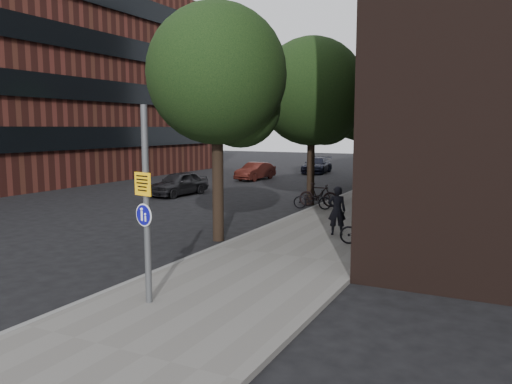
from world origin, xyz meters
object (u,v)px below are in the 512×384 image
Objects in this scene: signpost at (146,205)px; pedestrian at (337,211)px; parked_bike_facade_near at (367,231)px; parked_car_near at (179,183)px.

pedestrian is (1.44, 7.93, -1.20)m from signpost.
signpost reaches higher than pedestrian.
signpost reaches higher than parked_bike_facade_near.
pedestrian is at bearing 91.21° from signpost.
pedestrian is at bearing 38.27° from parked_bike_facade_near.
parked_bike_facade_near is at bearing 80.19° from signpost.
signpost is 2.45× the size of pedestrian.
pedestrian reaches higher than parked_car_near.
signpost reaches higher than parked_car_near.
pedestrian is 1.65m from parked_bike_facade_near.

